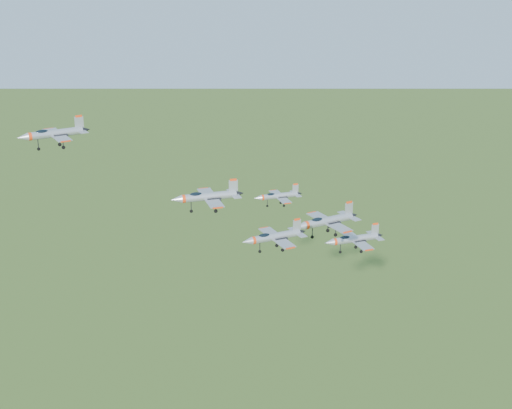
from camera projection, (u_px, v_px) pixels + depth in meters
jet_lead at (53, 134)px, 117.26m from camera, size 12.22×10.14×3.27m
jet_left_high at (207, 196)px, 127.74m from camera, size 13.21×11.30×3.63m
jet_right_high at (274, 237)px, 108.16m from camera, size 10.88×9.13×2.92m
jet_left_low at (278, 196)px, 144.73m from camera, size 10.29×8.77×2.81m
jet_right_low at (326, 221)px, 127.90m from camera, size 13.63×11.34×3.64m
jet_trail at (353, 239)px, 149.22m from camera, size 13.58×11.53×3.69m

